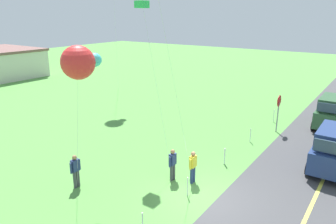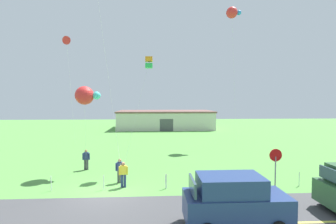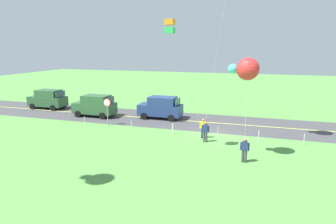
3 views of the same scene
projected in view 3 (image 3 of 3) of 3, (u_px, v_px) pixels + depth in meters
The scene contains 19 objects.
ground_plane at pixel (215, 136), 24.15m from camera, with size 120.00×120.00×0.10m, color #549342.
asphalt_road at pixel (221, 123), 27.87m from camera, with size 120.00×7.00×0.00m, color #424244.
road_centre_stripe at pixel (221, 123), 27.87m from camera, with size 120.00×0.16×0.00m, color #E5E04C.
car_suv_foreground at pixel (161, 107), 29.58m from camera, with size 4.40×2.12×2.24m.
car_parked_east_near at pixel (95, 106), 30.51m from camera, with size 4.40×2.12×2.24m.
car_parked_east_far at pixel (48, 99), 34.43m from camera, with size 4.40×2.12×2.24m.
stop_sign at pixel (107, 107), 26.72m from camera, with size 0.76×0.08×2.56m.
person_adult_near at pixel (245, 149), 18.24m from camera, with size 0.58×0.22×1.60m.
person_adult_companion at pixel (205, 131), 22.20m from camera, with size 0.58×0.22×1.60m.
person_child_watcher at pixel (203, 128), 23.16m from camera, with size 0.58×0.22×1.60m.
kite_red_low at pixel (247, 69), 17.81m from camera, with size 1.90×1.40×6.53m.
kite_blue_mid at pixel (170, 27), 18.13m from camera, with size 2.17×3.49×8.85m.
fence_post_0 at pixel (304, 140), 21.48m from camera, with size 0.05×0.05×0.90m, color silver.
fence_post_1 at pixel (259, 136), 22.40m from camera, with size 0.05×0.05×0.90m, color silver.
fence_post_2 at pixel (218, 132), 23.30m from camera, with size 0.05×0.05×0.90m, color silver.
fence_post_3 at pixel (172, 129), 24.40m from camera, with size 0.05×0.05×0.90m, color silver.
fence_post_4 at pixel (173, 129), 24.39m from camera, with size 0.05×0.05×0.90m, color silver.
fence_post_5 at pixel (132, 125), 25.47m from camera, with size 0.05×0.05×0.90m, color silver.
fence_post_6 at pixel (85, 121), 26.83m from camera, with size 0.05×0.05×0.90m, color silver.
Camera 3 is at (-3.06, 23.27, 7.13)m, focal length 31.06 mm.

